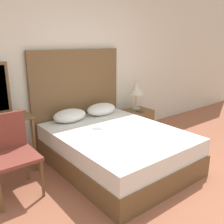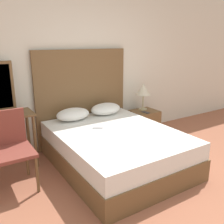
{
  "view_description": "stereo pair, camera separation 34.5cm",
  "coord_description": "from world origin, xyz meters",
  "px_view_note": "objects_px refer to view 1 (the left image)",
  "views": [
    {
      "loc": [
        -2.08,
        -1.28,
        1.72
      ],
      "look_at": [
        -0.02,
        1.32,
        0.77
      ],
      "focal_mm": 40.0,
      "sensor_mm": 36.0,
      "label": 1
    },
    {
      "loc": [
        -1.8,
        -1.48,
        1.72
      ],
      "look_at": [
        -0.02,
        1.32,
        0.77
      ],
      "focal_mm": 40.0,
      "sensor_mm": 36.0,
      "label": 2
    }
  ],
  "objects_px": {
    "nightstand": "(138,122)",
    "chair": "(10,149)",
    "table_lamp": "(136,89)",
    "phone_on_nightstand": "(139,111)",
    "bed": "(116,148)",
    "phone_on_bed": "(98,128)"
  },
  "relations": [
    {
      "from": "bed",
      "to": "phone_on_nightstand",
      "type": "bearing_deg",
      "value": 29.95
    },
    {
      "from": "phone_on_nightstand",
      "to": "bed",
      "type": "bearing_deg",
      "value": -150.05
    },
    {
      "from": "bed",
      "to": "table_lamp",
      "type": "bearing_deg",
      "value": 34.93
    },
    {
      "from": "phone_on_nightstand",
      "to": "nightstand",
      "type": "bearing_deg",
      "value": 58.81
    },
    {
      "from": "table_lamp",
      "to": "phone_on_nightstand",
      "type": "distance_m",
      "value": 0.42
    },
    {
      "from": "chair",
      "to": "table_lamp",
      "type": "bearing_deg",
      "value": 11.9
    },
    {
      "from": "nightstand",
      "to": "chair",
      "type": "bearing_deg",
      "value": -169.85
    },
    {
      "from": "phone_on_bed",
      "to": "nightstand",
      "type": "relative_size",
      "value": 0.33
    },
    {
      "from": "phone_on_bed",
      "to": "phone_on_nightstand",
      "type": "relative_size",
      "value": 1.01
    },
    {
      "from": "nightstand",
      "to": "phone_on_nightstand",
      "type": "height_order",
      "value": "phone_on_nightstand"
    },
    {
      "from": "phone_on_bed",
      "to": "phone_on_nightstand",
      "type": "bearing_deg",
      "value": 16.72
    },
    {
      "from": "table_lamp",
      "to": "chair",
      "type": "bearing_deg",
      "value": -168.1
    },
    {
      "from": "bed",
      "to": "phone_on_bed",
      "type": "height_order",
      "value": "phone_on_bed"
    },
    {
      "from": "nightstand",
      "to": "bed",
      "type": "bearing_deg",
      "value": -147.46
    },
    {
      "from": "nightstand",
      "to": "table_lamp",
      "type": "relative_size",
      "value": 0.99
    },
    {
      "from": "phone_on_bed",
      "to": "nightstand",
      "type": "xyz_separation_m",
      "value": [
        1.23,
        0.45,
        -0.28
      ]
    },
    {
      "from": "nightstand",
      "to": "table_lamp",
      "type": "height_order",
      "value": "table_lamp"
    },
    {
      "from": "table_lamp",
      "to": "phone_on_nightstand",
      "type": "height_order",
      "value": "table_lamp"
    },
    {
      "from": "bed",
      "to": "nightstand",
      "type": "bearing_deg",
      "value": 32.54
    },
    {
      "from": "table_lamp",
      "to": "phone_on_nightstand",
      "type": "xyz_separation_m",
      "value": [
        -0.09,
        -0.19,
        -0.36
      ]
    },
    {
      "from": "phone_on_bed",
      "to": "chair",
      "type": "height_order",
      "value": "chair"
    },
    {
      "from": "chair",
      "to": "phone_on_nightstand",
      "type": "bearing_deg",
      "value": 7.99
    }
  ]
}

